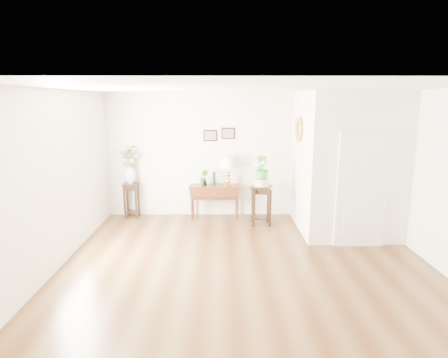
{
  "coord_description": "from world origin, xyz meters",
  "views": [
    {
      "loc": [
        -0.43,
        -5.69,
        2.61
      ],
      "look_at": [
        -0.36,
        1.3,
        1.15
      ],
      "focal_mm": 30.0,
      "sensor_mm": 36.0,
      "label": 1
    }
  ],
  "objects_px": {
    "plant_stand_b": "(261,205)",
    "plant_stand_a": "(132,200)",
    "table_lamp": "(228,170)",
    "console_table": "(215,202)"
  },
  "relations": [
    {
      "from": "table_lamp",
      "to": "plant_stand_b",
      "type": "distance_m",
      "value": 1.09
    },
    {
      "from": "table_lamp",
      "to": "plant_stand_a",
      "type": "distance_m",
      "value": 2.3
    },
    {
      "from": "console_table",
      "to": "plant_stand_a",
      "type": "bearing_deg",
      "value": -179.69
    },
    {
      "from": "plant_stand_b",
      "to": "plant_stand_a",
      "type": "bearing_deg",
      "value": 170.15
    },
    {
      "from": "plant_stand_a",
      "to": "plant_stand_b",
      "type": "distance_m",
      "value": 2.94
    },
    {
      "from": "console_table",
      "to": "table_lamp",
      "type": "relative_size",
      "value": 1.66
    },
    {
      "from": "table_lamp",
      "to": "plant_stand_b",
      "type": "bearing_deg",
      "value": -33.26
    },
    {
      "from": "console_table",
      "to": "table_lamp",
      "type": "bearing_deg",
      "value": 1.46
    },
    {
      "from": "plant_stand_b",
      "to": "table_lamp",
      "type": "bearing_deg",
      "value": 146.74
    },
    {
      "from": "table_lamp",
      "to": "plant_stand_b",
      "type": "xyz_separation_m",
      "value": [
        0.71,
        -0.47,
        -0.68
      ]
    }
  ]
}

